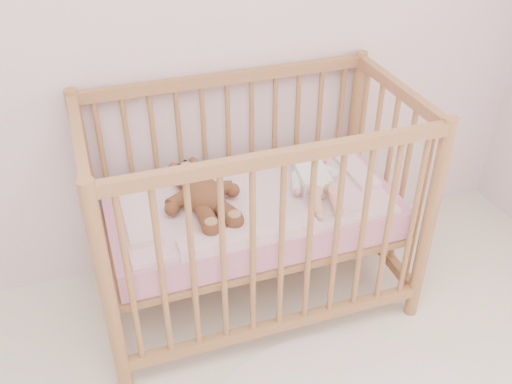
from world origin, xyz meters
name	(u,v)px	position (x,y,z in m)	size (l,w,h in m)	color
crib	(252,209)	(0.43, 1.60, 0.50)	(1.36, 0.76, 1.00)	#AC6C49
mattress	(252,212)	(0.43, 1.60, 0.49)	(1.22, 0.62, 0.13)	pink
blanket	(252,197)	(0.43, 1.60, 0.56)	(1.10, 0.58, 0.06)	#F5A8B4
baby	(313,174)	(0.69, 1.58, 0.64)	(0.23, 0.48, 0.12)	silver
teddy_bear	(203,193)	(0.21, 1.58, 0.65)	(0.34, 0.48, 0.13)	brown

